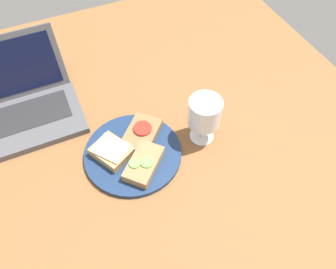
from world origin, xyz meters
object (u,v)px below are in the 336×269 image
(plate, at_px, (133,153))
(sandwich_with_cucumber, at_px, (144,164))
(wine_glass, at_px, (205,114))
(laptop, at_px, (17,108))
(sandwich_with_tomato, at_px, (142,134))
(sandwich_with_cheese, at_px, (111,151))

(plate, distance_m, sandwich_with_cucumber, 0.06)
(wine_glass, xyz_separation_m, laptop, (-0.45, 0.28, -0.06))
(sandwich_with_tomato, distance_m, wine_glass, 0.18)
(plate, bearing_deg, sandwich_with_cucumber, -78.04)
(laptop, bearing_deg, wine_glass, -31.76)
(plate, xyz_separation_m, wine_glass, (0.20, -0.02, 0.09))
(sandwich_with_cucumber, height_order, wine_glass, wine_glass)
(sandwich_with_cucumber, height_order, sandwich_with_tomato, sandwich_with_tomato)
(sandwich_with_cucumber, relative_size, sandwich_with_tomato, 0.95)
(laptop, bearing_deg, plate, -45.59)
(sandwich_with_cucumber, relative_size, wine_glass, 0.94)
(sandwich_with_cheese, height_order, wine_glass, wine_glass)
(sandwich_with_cheese, relative_size, wine_glass, 0.86)
(wine_glass, relative_size, laptop, 0.42)
(sandwich_with_tomato, bearing_deg, sandwich_with_cucumber, -108.04)
(sandwich_with_cucumber, distance_m, laptop, 0.41)
(sandwich_with_cucumber, relative_size, laptop, 0.40)
(plate, distance_m, sandwich_with_cheese, 0.06)
(sandwich_with_cheese, height_order, sandwich_with_tomato, same)
(sandwich_with_tomato, xyz_separation_m, wine_glass, (0.16, -0.06, 0.07))
(plate, height_order, sandwich_with_tomato, sandwich_with_tomato)
(sandwich_with_cucumber, height_order, laptop, laptop)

